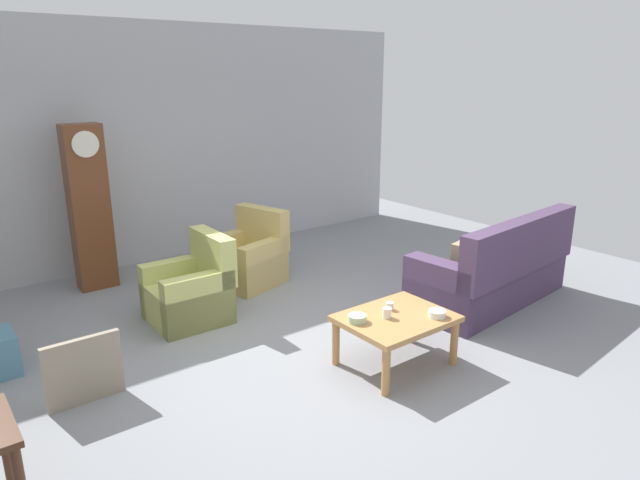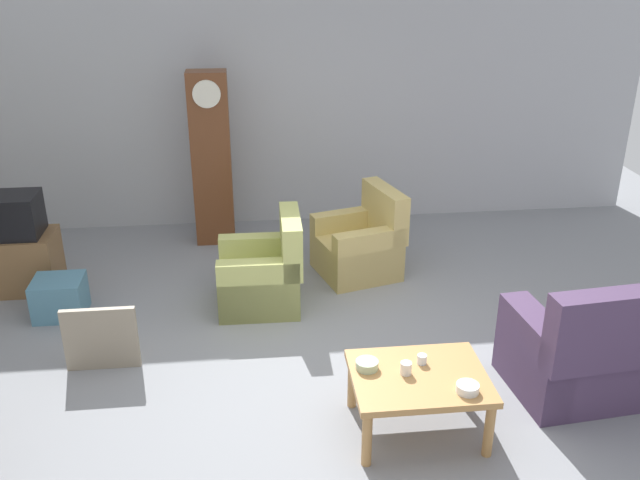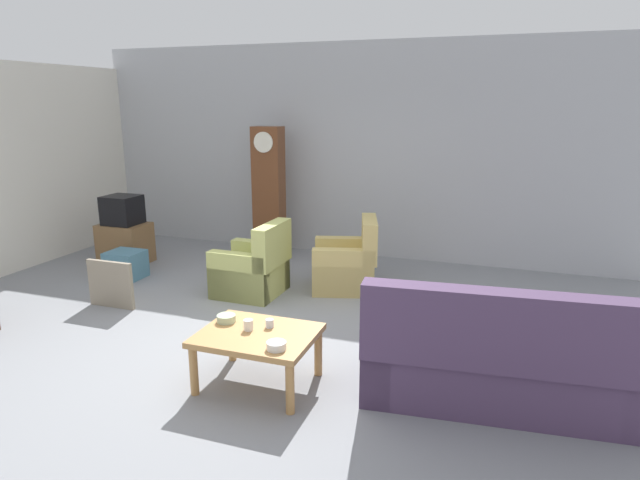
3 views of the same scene
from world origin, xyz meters
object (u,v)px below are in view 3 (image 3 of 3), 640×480
at_px(storage_box_blue, 126,265).
at_px(cup_white_porcelain, 248,325).
at_px(armchair_olive_near, 253,270).
at_px(couch_floral, 499,362).
at_px(bowl_white_stacked, 276,345).
at_px(grandfather_clock, 269,193).
at_px(framed_picture_leaning, 111,284).
at_px(armchair_olive_far, 347,265).
at_px(tv_crt, 122,210).
at_px(cup_blue_rimmed, 270,323).
at_px(tv_stand_cabinet, 125,243).
at_px(coffee_table_wood, 258,340).
at_px(bowl_shallow_green, 226,318).

distance_m(storage_box_blue, cup_white_porcelain, 3.50).
relative_size(armchair_olive_near, storage_box_blue, 2.00).
distance_m(couch_floral, bowl_white_stacked, 1.75).
height_order(grandfather_clock, framed_picture_leaning, grandfather_clock).
bearing_deg(armchair_olive_far, cup_white_porcelain, -92.37).
bearing_deg(tv_crt, cup_blue_rimmed, -35.43).
bearing_deg(tv_stand_cabinet, coffee_table_wood, -37.29).
bearing_deg(bowl_white_stacked, cup_blue_rimmed, 121.48).
relative_size(cup_blue_rimmed, bowl_white_stacked, 0.45).
xyz_separation_m(tv_stand_cabinet, cup_blue_rimmed, (3.49, -2.48, 0.21)).
xyz_separation_m(cup_white_porcelain, bowl_white_stacked, (0.37, -0.25, -0.02)).
xyz_separation_m(coffee_table_wood, tv_stand_cabinet, (-3.44, 2.62, -0.11)).
height_order(armchair_olive_near, bowl_white_stacked, armchair_olive_near).
xyz_separation_m(armchair_olive_far, grandfather_clock, (-1.55, 1.02, 0.69)).
relative_size(couch_floral, armchair_olive_far, 2.24).
bearing_deg(bowl_shallow_green, armchair_olive_near, 109.64).
bearing_deg(tv_crt, tv_stand_cabinet, 0.00).
height_order(tv_crt, bowl_shallow_green, tv_crt).
bearing_deg(bowl_white_stacked, tv_crt, 142.50).
xyz_separation_m(couch_floral, framed_picture_leaning, (-4.32, 0.70, -0.08)).
height_order(framed_picture_leaning, storage_box_blue, framed_picture_leaning).
height_order(couch_floral, tv_stand_cabinet, couch_floral).
xyz_separation_m(grandfather_clock, tv_stand_cabinet, (-1.90, -1.01, -0.70)).
bearing_deg(armchair_olive_near, cup_white_porcelain, -64.75).
bearing_deg(cup_white_porcelain, couch_floral, 9.43).
bearing_deg(framed_picture_leaning, tv_stand_cabinet, 123.58).
xyz_separation_m(coffee_table_wood, bowl_white_stacked, (0.28, -0.23, 0.10)).
distance_m(tv_crt, bowl_white_stacked, 4.69).
height_order(couch_floral, bowl_white_stacked, couch_floral).
height_order(couch_floral, bowl_shallow_green, couch_floral).
distance_m(cup_blue_rimmed, bowl_shallow_green, 0.41).
distance_m(tv_stand_cabinet, tv_crt, 0.51).
relative_size(armchair_olive_far, bowl_white_stacked, 6.20).
bearing_deg(bowl_white_stacked, grandfather_clock, 115.20).
height_order(framed_picture_leaning, cup_blue_rimmed, framed_picture_leaning).
bearing_deg(coffee_table_wood, couch_floral, 10.55).
distance_m(framed_picture_leaning, cup_white_porcelain, 2.54).
bearing_deg(grandfather_clock, tv_crt, -151.94).
distance_m(coffee_table_wood, storage_box_blue, 3.58).
bearing_deg(framed_picture_leaning, tv_crt, 123.58).
height_order(armchair_olive_far, storage_box_blue, armchair_olive_far).
xyz_separation_m(armchair_olive_near, cup_white_porcelain, (0.94, -1.99, 0.21)).
bearing_deg(cup_blue_rimmed, grandfather_clock, 114.50).
height_order(bowl_white_stacked, bowl_shallow_green, bowl_shallow_green).
bearing_deg(armchair_olive_near, couch_floral, -29.28).
xyz_separation_m(grandfather_clock, storage_box_blue, (-1.42, -1.62, -0.81)).
bearing_deg(framed_picture_leaning, cup_white_porcelain, -24.17).
bearing_deg(bowl_shallow_green, couch_floral, 6.03).
height_order(armchair_olive_near, armchair_olive_far, same).
distance_m(coffee_table_wood, tv_crt, 4.34).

